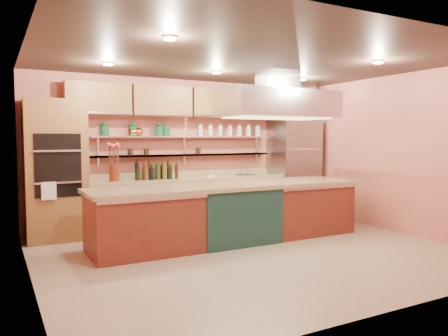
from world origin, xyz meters
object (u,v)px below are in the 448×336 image
kitchen_scale (209,175)px  copper_kettle (138,132)px  refrigerator (294,167)px  island (231,213)px  green_canister (166,131)px  flower_vase (114,173)px

kitchen_scale → copper_kettle: size_ratio=0.81×
refrigerator → kitchen_scale: bearing=179.7°
island → copper_kettle: 2.34m
island → kitchen_scale: kitchen_scale is taller
refrigerator → green_canister: (-2.81, 0.23, 0.76)m
copper_kettle → green_canister: 0.55m
kitchen_scale → refrigerator: bearing=22.4°
flower_vase → kitchen_scale: bearing=0.0°
island → green_canister: bearing=106.4°
kitchen_scale → copper_kettle: 1.57m
flower_vase → green_canister: size_ratio=1.62×
refrigerator → flower_vase: size_ratio=7.19×
flower_vase → copper_kettle: 0.90m
copper_kettle → green_canister: size_ratio=1.05×
island → green_canister: green_canister is taller
copper_kettle → green_canister: (0.55, 0.00, 0.01)m
flower_vase → refrigerator: bearing=-0.1°
refrigerator → green_canister: refrigerator is taller
kitchen_scale → flower_vase: bearing=-157.3°
island → copper_kettle: (-1.04, 1.62, 1.32)m
kitchen_scale → green_canister: bearing=-173.1°
refrigerator → green_canister: bearing=175.3°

